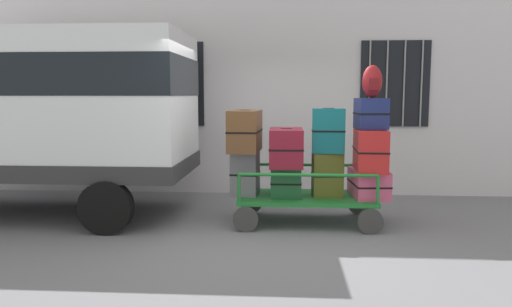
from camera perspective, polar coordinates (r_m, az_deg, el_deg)
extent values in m
plane|color=slate|center=(6.70, 0.87, -8.76)|extent=(40.00, 40.00, 0.00)
cube|color=silver|center=(8.96, 1.72, 11.35)|extent=(12.00, 0.30, 5.00)
cube|color=black|center=(9.02, -9.96, 8.04)|extent=(1.20, 0.04, 1.50)
cylinder|color=gray|center=(9.09, -12.80, 7.96)|extent=(0.03, 0.03, 1.50)
cylinder|color=gray|center=(9.01, -10.96, 8.02)|extent=(0.03, 0.03, 1.50)
cylinder|color=gray|center=(8.94, -9.08, 8.07)|extent=(0.03, 0.03, 1.50)
cylinder|color=gray|center=(8.88, -7.17, 8.11)|extent=(0.03, 0.03, 1.50)
cube|color=black|center=(8.96, 16.01, 7.88)|extent=(1.20, 0.04, 1.50)
cylinder|color=gray|center=(8.84, 13.18, 7.98)|extent=(0.03, 0.03, 1.50)
cylinder|color=gray|center=(8.89, 15.11, 7.92)|extent=(0.03, 0.03, 1.50)
cylinder|color=gray|center=(8.95, 17.01, 7.85)|extent=(0.03, 0.03, 1.50)
cylinder|color=gray|center=(9.03, 18.88, 7.77)|extent=(0.03, 0.03, 1.50)
cube|color=silver|center=(8.02, -25.57, 5.28)|extent=(4.87, 1.90, 2.05)
cube|color=black|center=(8.02, -25.72, 8.12)|extent=(4.89, 1.92, 0.55)
cube|color=#2D2D30|center=(8.09, -25.23, -1.13)|extent=(4.91, 1.94, 0.24)
cylinder|color=black|center=(6.65, -17.19, -6.07)|extent=(0.70, 0.22, 0.70)
cube|color=#1E722D|center=(6.94, 5.92, -5.18)|extent=(1.90, 1.01, 0.05)
cylinder|color=#383838|center=(6.56, 13.30, -7.78)|extent=(0.34, 0.06, 0.34)
cylinder|color=#383838|center=(7.56, 11.99, -5.77)|extent=(0.34, 0.06, 0.34)
cylinder|color=#383838|center=(6.49, -1.22, -7.75)|extent=(0.34, 0.06, 0.34)
cylinder|color=#383838|center=(7.51, -0.52, -5.71)|extent=(0.34, 0.06, 0.34)
cylinder|color=#1E722D|center=(6.54, 14.13, -4.18)|extent=(0.04, 0.04, 0.38)
cylinder|color=#1E722D|center=(7.44, 12.85, -2.81)|extent=(0.04, 0.04, 0.38)
cylinder|color=#1E722D|center=(6.46, -2.02, -4.10)|extent=(0.04, 0.04, 0.38)
cylinder|color=#1E722D|center=(7.37, -1.29, -2.72)|extent=(0.04, 0.04, 0.38)
cylinder|color=#1E722D|center=(6.40, 6.12, -2.52)|extent=(1.82, 0.04, 0.04)
cylinder|color=#1E722D|center=(7.32, 5.83, -1.32)|extent=(1.82, 0.04, 0.04)
cube|color=slate|center=(6.92, -1.28, -2.34)|extent=(0.40, 0.42, 0.62)
cube|color=black|center=(6.92, -1.28, -2.34)|extent=(0.41, 0.43, 0.02)
cube|color=black|center=(6.88, -1.29, 0.18)|extent=(0.13, 0.04, 0.02)
cube|color=brown|center=(6.84, -1.30, 2.67)|extent=(0.45, 0.80, 0.58)
cube|color=black|center=(6.84, -1.30, 2.67)|extent=(0.46, 0.81, 0.02)
cube|color=black|center=(6.82, -1.31, 5.05)|extent=(0.14, 0.04, 0.02)
cube|color=#194C28|center=(6.88, 3.53, -3.24)|extent=(0.42, 0.55, 0.42)
cube|color=black|center=(6.88, 3.53, -3.24)|extent=(0.43, 0.56, 0.02)
cube|color=black|center=(6.85, 3.54, -1.54)|extent=(0.15, 0.03, 0.02)
cube|color=maroon|center=(6.79, 3.56, 0.72)|extent=(0.47, 0.76, 0.52)
cube|color=black|center=(6.79, 3.56, 0.72)|extent=(0.48, 0.77, 0.02)
cube|color=black|center=(6.77, 3.58, 2.88)|extent=(0.16, 0.03, 0.02)
cube|color=#4C5119|center=(6.89, 8.38, -2.49)|extent=(0.44, 0.33, 0.62)
cube|color=black|center=(6.89, 8.38, -2.49)|extent=(0.45, 0.34, 0.02)
cube|color=black|center=(6.84, 8.42, 0.01)|extent=(0.15, 0.04, 0.02)
cube|color=#0F5960|center=(6.78, 8.49, 2.66)|extent=(0.45, 0.30, 0.61)
cube|color=black|center=(6.78, 8.49, 2.66)|extent=(0.46, 0.31, 0.02)
cube|color=black|center=(6.77, 8.54, 5.21)|extent=(0.15, 0.03, 0.02)
cube|color=#CC4C72|center=(7.02, 13.08, -3.41)|extent=(0.51, 0.79, 0.38)
cube|color=black|center=(7.02, 13.08, -3.41)|extent=(0.52, 0.80, 0.02)
cube|color=black|center=(6.98, 13.12, -1.93)|extent=(0.16, 0.04, 0.02)
cube|color=#B21E1E|center=(6.89, 13.26, 0.43)|extent=(0.44, 0.88, 0.57)
cube|color=black|center=(6.89, 13.26, 0.43)|extent=(0.45, 0.89, 0.02)
cube|color=black|center=(6.87, 13.32, 2.74)|extent=(0.14, 0.04, 0.02)
cube|color=navy|center=(6.87, 13.36, 4.59)|extent=(0.43, 0.49, 0.42)
cube|color=black|center=(6.87, 13.36, 4.59)|extent=(0.44, 0.50, 0.02)
cube|color=black|center=(6.87, 13.41, 6.30)|extent=(0.14, 0.04, 0.02)
ellipsoid|color=maroon|center=(6.86, 13.50, 8.24)|extent=(0.27, 0.19, 0.44)
cube|color=maroon|center=(6.77, 13.62, 7.88)|extent=(0.14, 0.06, 0.15)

